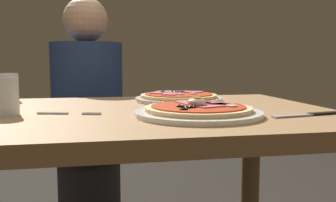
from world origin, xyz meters
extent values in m
cube|color=#9E754C|center=(0.00, 0.00, 0.75)|extent=(1.09, 0.74, 0.04)
cylinder|color=brown|center=(0.49, 0.31, 0.36)|extent=(0.07, 0.07, 0.73)
cylinder|color=white|center=(0.15, -0.13, 0.77)|extent=(0.31, 0.31, 0.01)
cylinder|color=#E5C17F|center=(0.15, -0.13, 0.78)|extent=(0.26, 0.26, 0.01)
cylinder|color=red|center=(0.15, -0.13, 0.79)|extent=(0.23, 0.23, 0.00)
torus|color=black|center=(0.10, -0.20, 0.79)|extent=(0.02, 0.02, 0.00)
torus|color=black|center=(0.10, -0.15, 0.79)|extent=(0.02, 0.02, 0.00)
torus|color=black|center=(0.13, -0.17, 0.79)|extent=(0.02, 0.02, 0.00)
torus|color=black|center=(0.12, -0.17, 0.79)|extent=(0.02, 0.02, 0.00)
cube|color=#C65B66|center=(0.20, -0.12, 0.79)|extent=(0.10, 0.08, 0.00)
cube|color=#D16B70|center=(0.15, -0.08, 0.79)|extent=(0.08, 0.09, 0.00)
cube|color=#D16B70|center=(0.18, -0.15, 0.79)|extent=(0.11, 0.08, 0.00)
cube|color=#D16B70|center=(0.17, -0.09, 0.79)|extent=(0.05, 0.06, 0.00)
cylinder|color=beige|center=(0.16, -0.11, 0.79)|extent=(0.02, 0.02, 0.00)
cylinder|color=beige|center=(0.22, -0.17, 0.79)|extent=(0.03, 0.03, 0.00)
ellipsoid|color=white|center=(0.15, -0.15, 0.80)|extent=(0.04, 0.03, 0.02)
cylinder|color=yellow|center=(0.15, -0.15, 0.81)|extent=(0.02, 0.02, 0.00)
cylinder|color=white|center=(0.18, 0.19, 0.77)|extent=(0.29, 0.29, 0.01)
cylinder|color=#DBB26B|center=(0.18, 0.19, 0.78)|extent=(0.25, 0.25, 0.01)
cylinder|color=red|center=(0.18, 0.19, 0.79)|extent=(0.22, 0.22, 0.00)
torus|color=black|center=(0.18, 0.23, 0.79)|extent=(0.02, 0.02, 0.00)
torus|color=black|center=(0.16, 0.21, 0.79)|extent=(0.02, 0.02, 0.00)
torus|color=black|center=(0.17, 0.25, 0.79)|extent=(0.02, 0.02, 0.00)
cube|color=#D16B70|center=(0.17, 0.24, 0.79)|extent=(0.10, 0.09, 0.00)
cube|color=#C65B66|center=(0.15, 0.18, 0.79)|extent=(0.07, 0.10, 0.00)
cube|color=#C65B66|center=(0.22, 0.24, 0.79)|extent=(0.11, 0.09, 0.00)
cube|color=#C65B66|center=(0.12, 0.23, 0.79)|extent=(0.08, 0.11, 0.00)
cylinder|color=beige|center=(0.14, 0.24, 0.79)|extent=(0.02, 0.02, 0.00)
cylinder|color=beige|center=(0.17, 0.15, 0.79)|extent=(0.02, 0.02, 0.00)
cylinder|color=beige|center=(0.22, 0.16, 0.79)|extent=(0.02, 0.02, 0.00)
cylinder|color=silver|center=(-0.31, -0.04, 0.81)|extent=(0.07, 0.07, 0.09)
cylinder|color=silver|center=(-0.31, -0.04, 0.78)|extent=(0.06, 0.06, 0.03)
cylinder|color=silver|center=(-0.38, 0.31, 0.81)|extent=(0.07, 0.07, 0.09)
cylinder|color=silver|center=(-0.38, 0.31, 0.80)|extent=(0.06, 0.06, 0.06)
cube|color=silver|center=(-0.19, -0.04, 0.77)|extent=(0.08, 0.03, 0.00)
cube|color=silver|center=(-0.10, -0.07, 0.77)|extent=(0.04, 0.01, 0.00)
cube|color=silver|center=(-0.10, -0.06, 0.77)|extent=(0.04, 0.01, 0.00)
cube|color=silver|center=(-0.10, -0.06, 0.77)|extent=(0.04, 0.01, 0.00)
cube|color=silver|center=(-0.10, -0.06, 0.77)|extent=(0.04, 0.01, 0.00)
cube|color=silver|center=(0.37, -0.19, 0.77)|extent=(0.11, 0.04, 0.00)
cube|color=black|center=(0.46, -0.17, 0.77)|extent=(0.09, 0.03, 0.01)
cylinder|color=navy|center=(-0.13, 0.72, 0.72)|extent=(0.32, 0.32, 0.52)
sphere|color=tan|center=(-0.13, 0.72, 1.08)|extent=(0.20, 0.20, 0.20)
camera|label=1|loc=(-0.08, -0.97, 0.90)|focal=38.90mm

